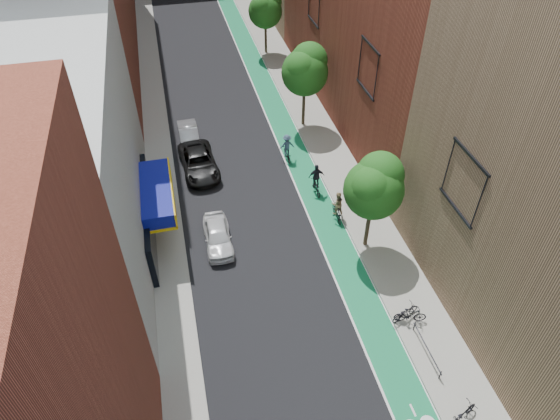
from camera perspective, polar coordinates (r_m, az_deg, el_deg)
bike_lane at (r=42.36m, az=-0.23°, el=10.80°), size 2.00×68.00×0.01m
sidewalk_left at (r=41.52m, az=-13.95°, el=8.91°), size 2.00×68.00×0.15m
sidewalk_right at (r=42.89m, az=3.09°, el=11.26°), size 3.00×68.00×0.15m
building_left_white at (r=28.95m, az=-24.42°, el=4.61°), size 8.00×20.00×12.00m
tree_near at (r=27.72m, az=10.79°, el=2.78°), size 3.40×3.36×6.42m
tree_mid at (r=38.73m, az=2.92°, el=15.82°), size 3.55×3.53×6.74m
tree_far at (r=51.43m, az=-1.66°, el=22.06°), size 3.30×3.25×6.21m
parked_car_white at (r=30.21m, az=-7.12°, el=-2.94°), size 1.64×3.96×1.34m
parked_car_black at (r=36.03m, az=-9.26°, el=5.38°), size 2.74×5.34×1.44m
parked_car_silver at (r=39.08m, az=-10.36°, el=8.32°), size 1.49×4.09×1.34m
cyclist_lane_near at (r=31.77m, az=6.54°, el=0.23°), size 0.83×1.78×2.02m
cyclist_lane_mid at (r=33.70m, az=4.18°, el=3.25°), size 1.09×1.72×2.18m
cyclist_lane_far at (r=36.65m, az=0.80°, el=7.04°), size 1.10×1.67×2.03m
parked_bike_near at (r=24.81m, az=20.14°, el=-21.06°), size 1.85×1.24×0.92m
parked_bike_mid at (r=27.03m, az=14.67°, el=-11.55°), size 1.75×0.87×1.01m
parked_bike_far at (r=27.15m, az=14.12°, el=-11.27°), size 1.78×1.08×0.88m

